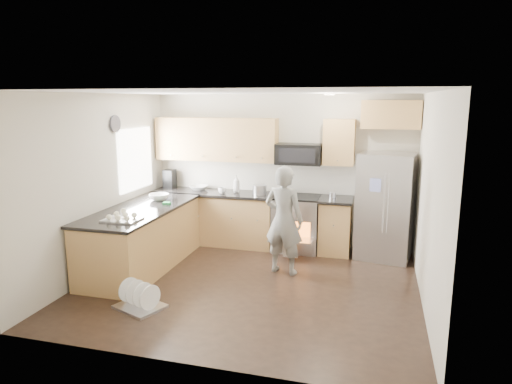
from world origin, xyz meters
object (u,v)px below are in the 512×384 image
(refrigerator, at_px, (385,207))
(person, at_px, (284,220))
(stove_range, at_px, (297,211))
(dish_rack, at_px, (140,301))

(refrigerator, height_order, person, refrigerator)
(refrigerator, bearing_deg, stove_range, -172.00)
(dish_rack, bearing_deg, refrigerator, 42.84)
(person, relative_size, dish_rack, 2.37)
(refrigerator, distance_m, dish_rack, 3.99)
(refrigerator, xyz_separation_m, dish_rack, (-2.87, -2.66, -0.76))
(stove_range, relative_size, person, 1.12)
(stove_range, xyz_separation_m, person, (0.00, -1.10, 0.12))
(refrigerator, distance_m, person, 1.76)
(stove_range, xyz_separation_m, refrigerator, (1.42, -0.05, 0.17))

